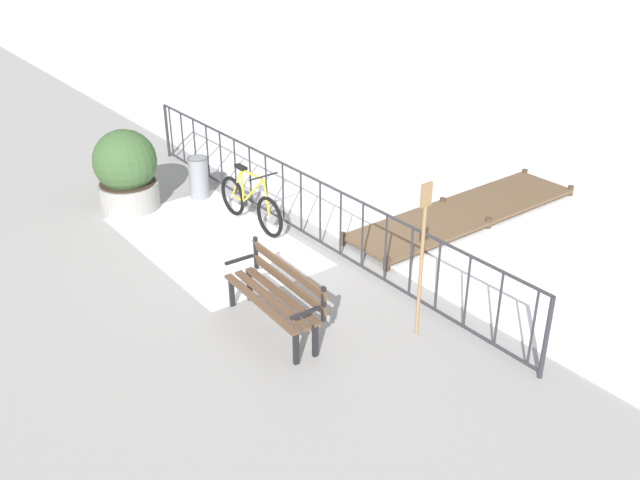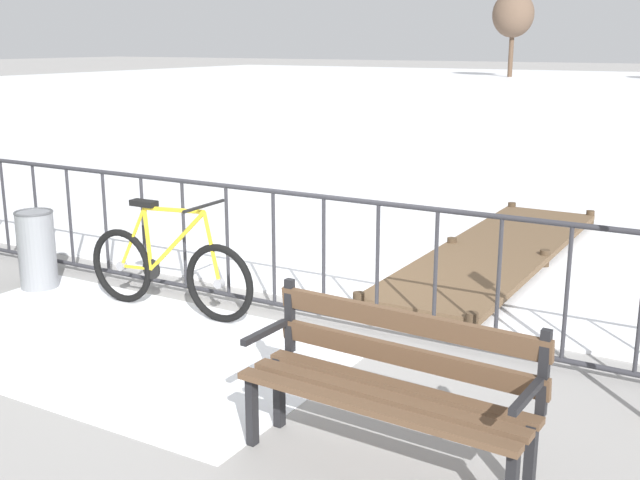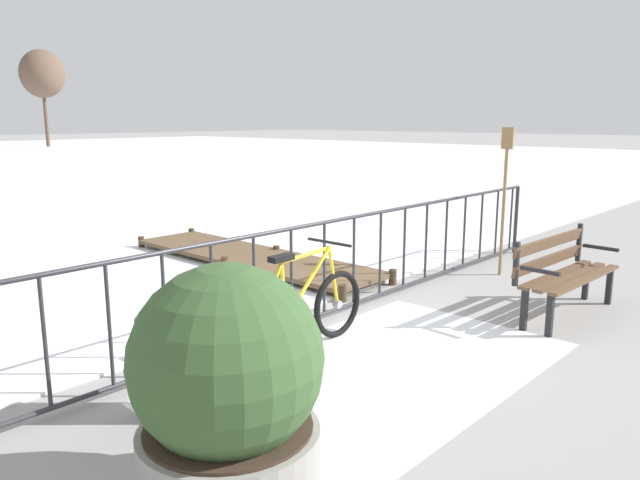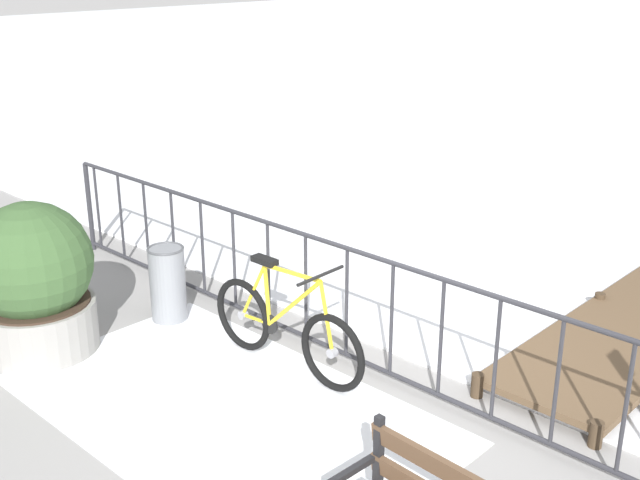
% 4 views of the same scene
% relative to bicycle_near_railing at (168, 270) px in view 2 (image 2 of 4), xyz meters
% --- Properties ---
extents(ground_plane, '(160.00, 160.00, 0.00)m').
position_rel_bicycle_near_railing_xyz_m(ground_plane, '(0.79, 0.42, -0.37)').
color(ground_plane, gray).
extents(snow_patch, '(3.54, 2.07, 0.01)m').
position_rel_bicycle_near_railing_xyz_m(snow_patch, '(0.12, -0.78, -0.36)').
color(snow_patch, white).
rests_on(snow_patch, ground).
extents(railing_fence, '(9.06, 0.06, 1.07)m').
position_rel_bicycle_near_railing_xyz_m(railing_fence, '(0.79, 0.42, 0.19)').
color(railing_fence, '#2D2D33').
rests_on(railing_fence, ground).
extents(bicycle_near_railing, '(1.71, 0.52, 0.97)m').
position_rel_bicycle_near_railing_xyz_m(bicycle_near_railing, '(0.00, 0.00, 0.00)').
color(bicycle_near_railing, black).
rests_on(bicycle_near_railing, ground).
extents(park_bench, '(1.62, 0.55, 0.89)m').
position_rel_bicycle_near_railing_xyz_m(park_bench, '(2.69, -1.32, 0.14)').
color(park_bench, brown).
rests_on(park_bench, ground).
extents(trash_bin, '(0.35, 0.35, 0.73)m').
position_rel_bicycle_near_railing_xyz_m(trash_bin, '(-1.50, -0.10, 0.00)').
color(trash_bin, gray).
rests_on(trash_bin, ground).
extents(wooden_dock, '(1.10, 4.43, 0.20)m').
position_rel_bicycle_near_railing_xyz_m(wooden_dock, '(1.93, 2.89, -0.25)').
color(wooden_dock, brown).
rests_on(wooden_dock, ground).
extents(tree_west_mid, '(2.54, 2.54, 5.20)m').
position_rel_bicycle_near_railing_xyz_m(tree_west_mid, '(-10.56, 44.35, 3.40)').
color(tree_west_mid, brown).
rests_on(tree_west_mid, ground).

